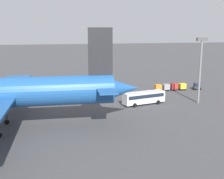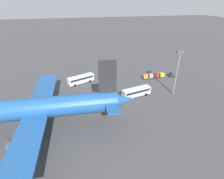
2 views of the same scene
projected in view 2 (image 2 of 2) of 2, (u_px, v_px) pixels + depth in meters
The scene contains 11 objects.
ground_plane at pixel (103, 76), 80.63m from camera, with size 600.00×600.00×0.00m, color #424244.
airplane at pixel (30, 109), 43.64m from camera, with size 55.06×47.43×18.56m.
shuttle_bus_near at pixel (81, 79), 72.72m from camera, with size 11.29×6.43×3.31m.
shuttle_bus_far at pixel (136, 91), 62.85m from camera, with size 11.19×4.74×3.19m.
baggage_tug at pixel (171, 75), 79.27m from camera, with size 2.55×1.91×2.10m.
worker_person at pixel (105, 73), 81.01m from camera, with size 0.38×0.38×1.74m.
cargo_cart_yellow at pixel (162, 75), 78.63m from camera, with size 2.00×1.69×2.06m.
cargo_cart_red at pixel (156, 75), 78.27m from camera, with size 2.00×1.69×2.06m.
cargo_cart_grey at pixel (151, 76), 77.59m from camera, with size 2.00×1.69×2.06m.
cargo_cart_orange at pixel (145, 77), 76.93m from camera, with size 2.00×1.69×2.06m.
light_pole at pixel (177, 68), 60.58m from camera, with size 2.80×0.70×16.33m.
Camera 2 is at (15.09, 73.12, 31.35)m, focal length 28.00 mm.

